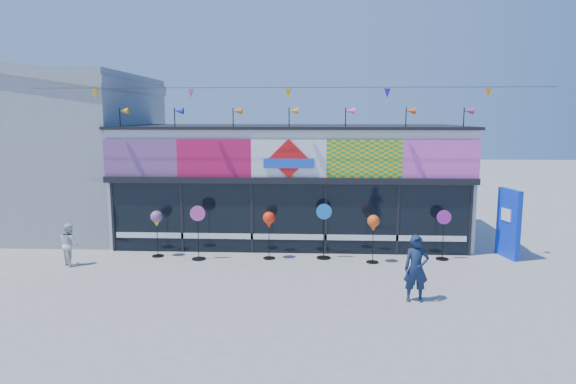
# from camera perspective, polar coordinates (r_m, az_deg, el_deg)

# --- Properties ---
(ground) EXTENTS (80.00, 80.00, 0.00)m
(ground) POSITION_cam_1_polar(r_m,az_deg,el_deg) (13.64, -0.63, -10.57)
(ground) COLOR gray
(ground) RESTS_ON ground
(kite_shop) EXTENTS (16.00, 5.70, 5.31)m
(kite_shop) POSITION_cam_1_polar(r_m,az_deg,el_deg) (18.98, 0.44, 1.21)
(kite_shop) COLOR silver
(kite_shop) RESTS_ON ground
(neighbour_building) EXTENTS (8.18, 7.20, 6.87)m
(neighbour_building) POSITION_cam_1_polar(r_m,az_deg,el_deg) (22.64, -25.70, 4.50)
(neighbour_building) COLOR #979A9C
(neighbour_building) RESTS_ON ground
(blue_sign) EXTENTS (0.39, 1.10, 2.18)m
(blue_sign) POSITION_cam_1_polar(r_m,az_deg,el_deg) (17.60, 23.30, -3.21)
(blue_sign) COLOR #0E35DB
(blue_sign) RESTS_ON ground
(spinner_0) EXTENTS (0.38, 0.38, 1.48)m
(spinner_0) POSITION_cam_1_polar(r_m,az_deg,el_deg) (16.75, -14.39, -3.02)
(spinner_0) COLOR black
(spinner_0) RESTS_ON ground
(spinner_1) EXTENTS (0.48, 0.43, 1.70)m
(spinner_1) POSITION_cam_1_polar(r_m,az_deg,el_deg) (16.20, -9.96, -4.31)
(spinner_1) COLOR black
(spinner_1) RESTS_ON ground
(spinner_2) EXTENTS (0.38, 0.38, 1.50)m
(spinner_2) POSITION_cam_1_polar(r_m,az_deg,el_deg) (15.99, -2.13, -3.26)
(spinner_2) COLOR black
(spinner_2) RESTS_ON ground
(spinner_3) EXTENTS (0.49, 0.44, 1.74)m
(spinner_3) POSITION_cam_1_polar(r_m,az_deg,el_deg) (16.11, 4.01, -4.21)
(spinner_3) COLOR black
(spinner_3) RESTS_ON ground
(spinner_4) EXTENTS (0.38, 0.38, 1.49)m
(spinner_4) POSITION_cam_1_polar(r_m,az_deg,el_deg) (15.76, 9.46, -3.58)
(spinner_4) COLOR black
(spinner_4) RESTS_ON ground
(spinner_5) EXTENTS (0.44, 0.40, 1.56)m
(spinner_5) POSITION_cam_1_polar(r_m,az_deg,el_deg) (16.68, 16.87, -4.44)
(spinner_5) COLOR black
(spinner_5) RESTS_ON ground
(adult_man) EXTENTS (0.60, 0.39, 1.63)m
(adult_man) POSITION_cam_1_polar(r_m,az_deg,el_deg) (12.84, 14.06, -8.25)
(adult_man) COLOR #142240
(adult_man) RESTS_ON ground
(child) EXTENTS (0.70, 0.68, 1.27)m
(child) POSITION_cam_1_polar(r_m,az_deg,el_deg) (16.77, -23.10, -5.36)
(child) COLOR silver
(child) RESTS_ON ground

